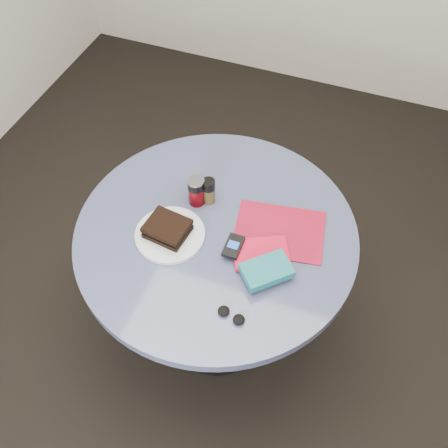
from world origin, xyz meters
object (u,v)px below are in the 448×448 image
(plate, at_px, (170,235))
(mp3_player, at_px, (233,246))
(sandwich, at_px, (167,229))
(red_book, at_px, (261,253))
(soda_can, at_px, (196,191))
(headphones, at_px, (231,315))
(table, at_px, (217,256))
(novel, at_px, (267,270))
(pepper_grinder, at_px, (209,191))
(magazine, at_px, (279,231))

(plate, height_order, mp3_player, mp3_player)
(sandwich, xyz_separation_m, red_book, (0.33, 0.03, -0.03))
(sandwich, distance_m, soda_can, 0.18)
(sandwich, distance_m, mp3_player, 0.24)
(mp3_player, relative_size, headphones, 0.97)
(table, distance_m, headphones, 0.38)
(soda_can, bearing_deg, novel, -32.99)
(table, distance_m, soda_can, 0.27)
(table, height_order, pepper_grinder, pepper_grinder)
(plate, relative_size, novel, 1.55)
(mp3_player, bearing_deg, magazine, 47.45)
(soda_can, distance_m, headphones, 0.49)
(soda_can, bearing_deg, table, -41.12)
(magazine, height_order, novel, novel)
(sandwich, xyz_separation_m, novel, (0.37, -0.04, -0.00))
(soda_can, bearing_deg, pepper_grinder, 25.64)
(novel, bearing_deg, magazine, 49.83)
(mp3_player, bearing_deg, table, 144.33)
(plate, distance_m, mp3_player, 0.23)
(plate, xyz_separation_m, soda_can, (0.03, 0.18, 0.05))
(plate, distance_m, headphones, 0.38)
(red_book, xyz_separation_m, headphones, (-0.01, -0.25, -0.00))
(soda_can, relative_size, magazine, 0.37)
(magazine, distance_m, red_book, 0.12)
(red_book, relative_size, novel, 1.17)
(plate, relative_size, mp3_player, 2.55)
(plate, relative_size, red_book, 1.32)
(table, bearing_deg, magazine, 19.00)
(plate, bearing_deg, novel, -6.16)
(pepper_grinder, bearing_deg, red_book, -33.00)
(magazine, relative_size, novel, 1.97)
(sandwich, xyz_separation_m, headphones, (0.31, -0.22, -0.03))
(sandwich, bearing_deg, novel, -6.00)
(magazine, xyz_separation_m, red_book, (-0.03, -0.12, 0.01))
(soda_can, height_order, novel, soda_can)
(soda_can, distance_m, red_book, 0.33)
(plate, distance_m, pepper_grinder, 0.22)
(plate, xyz_separation_m, magazine, (0.35, 0.15, -0.01))
(novel, relative_size, mp3_player, 1.65)
(pepper_grinder, bearing_deg, table, -58.28)
(headphones, bearing_deg, plate, 144.60)
(pepper_grinder, bearing_deg, mp3_player, -48.49)
(plate, height_order, novel, novel)
(pepper_grinder, relative_size, magazine, 0.35)
(magazine, xyz_separation_m, novel, (0.01, -0.19, 0.03))
(table, xyz_separation_m, soda_can, (-0.11, 0.10, 0.22))
(sandwich, relative_size, pepper_grinder, 1.43)
(sandwich, bearing_deg, pepper_grinder, 69.47)
(table, relative_size, novel, 6.32)
(pepper_grinder, xyz_separation_m, mp3_player, (0.16, -0.18, -0.03))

